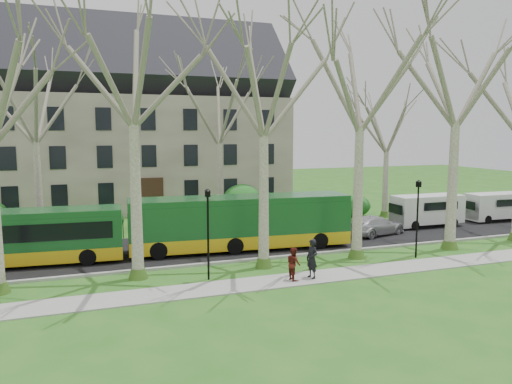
# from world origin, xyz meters

# --- Properties ---
(ground) EXTENTS (120.00, 120.00, 0.00)m
(ground) POSITION_xyz_m (0.00, 0.00, 0.00)
(ground) COLOR #26611B
(ground) RESTS_ON ground
(sidewalk) EXTENTS (70.00, 2.00, 0.06)m
(sidewalk) POSITION_xyz_m (0.00, -2.50, 0.03)
(sidewalk) COLOR gray
(sidewalk) RESTS_ON ground
(road) EXTENTS (80.00, 8.00, 0.06)m
(road) POSITION_xyz_m (0.00, 5.50, 0.03)
(road) COLOR black
(road) RESTS_ON ground
(curb) EXTENTS (80.00, 0.25, 0.14)m
(curb) POSITION_xyz_m (0.00, 1.50, 0.07)
(curb) COLOR #A5A39E
(curb) RESTS_ON ground
(building) EXTENTS (26.50, 12.20, 16.00)m
(building) POSITION_xyz_m (-6.00, 24.00, 8.07)
(building) COLOR slate
(building) RESTS_ON ground
(tree_row_verge) EXTENTS (49.00, 7.00, 14.00)m
(tree_row_verge) POSITION_xyz_m (0.00, 0.30, 7.00)
(tree_row_verge) COLOR gray
(tree_row_verge) RESTS_ON ground
(tree_row_far) EXTENTS (33.00, 7.00, 12.00)m
(tree_row_far) POSITION_xyz_m (-1.33, 11.00, 6.00)
(tree_row_far) COLOR gray
(tree_row_far) RESTS_ON ground
(lamp_row) EXTENTS (36.22, 0.22, 4.30)m
(lamp_row) POSITION_xyz_m (-0.00, -1.00, 2.57)
(lamp_row) COLOR black
(lamp_row) RESTS_ON ground
(hedges) EXTENTS (30.60, 8.60, 2.00)m
(hedges) POSITION_xyz_m (-4.67, 14.00, 1.00)
(hedges) COLOR #1A5C24
(hedges) RESTS_ON ground
(bus_lead) EXTENTS (12.07, 3.46, 2.98)m
(bus_lead) POSITION_xyz_m (-15.43, 4.87, 1.55)
(bus_lead) COLOR #164E20
(bus_lead) RESTS_ON road
(bus_follow) EXTENTS (13.23, 3.80, 3.26)m
(bus_follow) POSITION_xyz_m (-2.64, 4.17, 1.69)
(bus_follow) COLOR #164E20
(bus_follow) RESTS_ON road
(sedan) EXTENTS (4.82, 2.92, 1.31)m
(sedan) POSITION_xyz_m (7.20, 4.84, 0.71)
(sedan) COLOR silver
(sedan) RESTS_ON road
(van_a) EXTENTS (5.32, 2.02, 2.31)m
(van_a) POSITION_xyz_m (12.47, 6.12, 1.21)
(van_a) COLOR silver
(van_a) RESTS_ON road
(van_b) EXTENTS (5.04, 2.06, 2.16)m
(van_b) POSITION_xyz_m (19.20, 6.17, 1.14)
(van_b) COLOR silver
(van_b) RESTS_ON road
(pedestrian_a) EXTENTS (0.61, 0.78, 1.89)m
(pedestrian_a) POSITION_xyz_m (-1.31, -2.64, 1.01)
(pedestrian_a) COLOR black
(pedestrian_a) RESTS_ON sidewalk
(pedestrian_b) EXTENTS (0.64, 0.80, 1.58)m
(pedestrian_b) POSITION_xyz_m (-2.27, -2.61, 0.85)
(pedestrian_b) COLOR #521912
(pedestrian_b) RESTS_ON sidewalk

